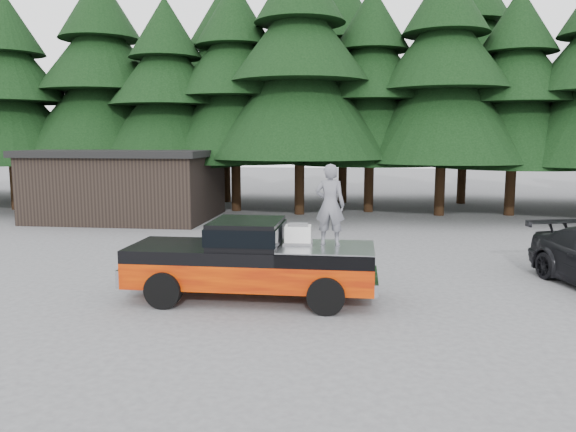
# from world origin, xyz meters

# --- Properties ---
(ground) EXTENTS (120.00, 120.00, 0.00)m
(ground) POSITION_xyz_m (0.00, 0.00, 0.00)
(ground) COLOR #4C4D4F
(ground) RESTS_ON ground
(pickup_truck) EXTENTS (6.00, 2.04, 1.33)m
(pickup_truck) POSITION_xyz_m (-0.50, -0.75, 0.67)
(pickup_truck) COLOR #D84100
(pickup_truck) RESTS_ON ground
(truck_cab) EXTENTS (1.66, 1.90, 0.59)m
(truck_cab) POSITION_xyz_m (-0.60, -0.75, 1.62)
(truck_cab) COLOR black
(truck_cab) RESTS_ON pickup_truck
(air_compressor) EXTENTS (0.65, 0.55, 0.42)m
(air_compressor) POSITION_xyz_m (0.60, -0.52, 1.54)
(air_compressor) COLOR silver
(air_compressor) RESTS_ON pickup_truck
(man_on_bed) EXTENTS (0.75, 0.54, 1.93)m
(man_on_bed) POSITION_xyz_m (1.36, -0.56, 2.29)
(man_on_bed) COLOR slate
(man_on_bed) RESTS_ON pickup_truck
(utility_building) EXTENTS (8.40, 6.40, 3.30)m
(utility_building) POSITION_xyz_m (-9.00, 12.00, 1.67)
(utility_building) COLOR black
(utility_building) RESTS_ON ground
(treeline) EXTENTS (60.15, 16.05, 17.50)m
(treeline) POSITION_xyz_m (0.42, 17.20, 7.72)
(treeline) COLOR black
(treeline) RESTS_ON ground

